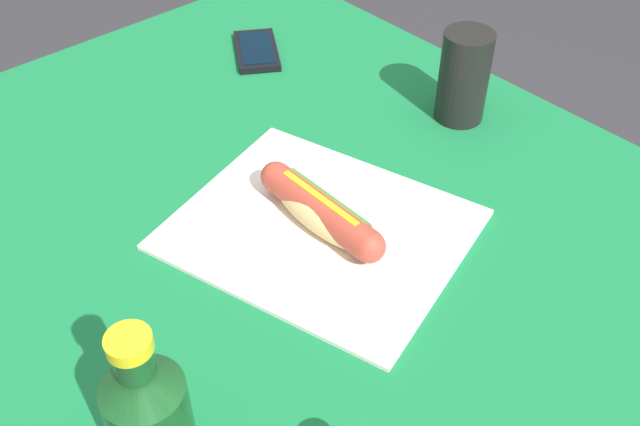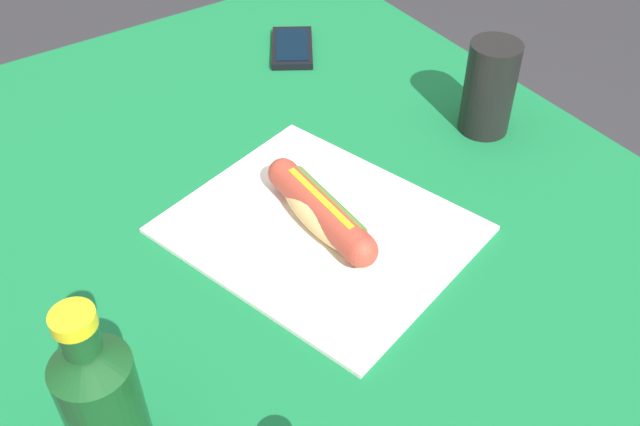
% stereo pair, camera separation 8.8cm
% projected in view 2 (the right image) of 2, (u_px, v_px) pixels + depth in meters
% --- Properties ---
extents(dining_table, '(1.12, 0.88, 0.77)m').
position_uv_depth(dining_table, '(303.00, 277.00, 1.03)').
color(dining_table, brown).
rests_on(dining_table, ground).
extents(paper_wrapper, '(0.41, 0.37, 0.01)m').
position_uv_depth(paper_wrapper, '(320.00, 229.00, 0.90)').
color(paper_wrapper, silver).
rests_on(paper_wrapper, dining_table).
extents(hot_dog, '(0.21, 0.05, 0.05)m').
position_uv_depth(hot_dog, '(321.00, 211.00, 0.88)').
color(hot_dog, '#E5BC75').
rests_on(hot_dog, paper_wrapper).
extents(cell_phone, '(0.14, 0.12, 0.01)m').
position_uv_depth(cell_phone, '(292.00, 47.00, 1.22)').
color(cell_phone, black).
rests_on(cell_phone, dining_table).
extents(soda_bottle, '(0.07, 0.07, 0.22)m').
position_uv_depth(soda_bottle, '(105.00, 412.00, 0.60)').
color(soda_bottle, '#14471E').
rests_on(soda_bottle, dining_table).
extents(drinking_cup, '(0.07, 0.07, 0.14)m').
position_uv_depth(drinking_cup, '(489.00, 88.00, 1.01)').
color(drinking_cup, black).
rests_on(drinking_cup, dining_table).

